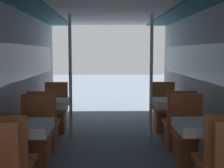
% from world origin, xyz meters
% --- Properties ---
extents(dining_table_left_1, '(0.61, 0.61, 0.71)m').
position_xyz_m(dining_table_left_1, '(-1.04, 2.58, 0.61)').
color(dining_table_left_1, '#4C4C51').
rests_on(dining_table_left_1, ground_plane).
extents(chair_left_far_1, '(0.44, 0.44, 0.94)m').
position_xyz_m(chair_left_far_1, '(-1.04, 3.13, 0.29)').
color(chair_left_far_1, brown).
rests_on(chair_left_far_1, ground_plane).
extents(dining_table_left_2, '(0.61, 0.61, 0.71)m').
position_xyz_m(dining_table_left_2, '(-1.04, 4.32, 0.61)').
color(dining_table_left_2, '#4C4C51').
rests_on(dining_table_left_2, ground_plane).
extents(chair_left_near_2, '(0.44, 0.44, 0.94)m').
position_xyz_m(chair_left_near_2, '(-1.04, 3.77, 0.29)').
color(chair_left_near_2, brown).
rests_on(chair_left_near_2, ground_plane).
extents(chair_left_far_2, '(0.44, 0.44, 0.94)m').
position_xyz_m(chair_left_far_2, '(-1.04, 4.87, 0.29)').
color(chair_left_far_2, brown).
rests_on(chair_left_far_2, ground_plane).
extents(support_pole_left_2, '(0.05, 0.05, 2.16)m').
position_xyz_m(support_pole_left_2, '(-0.69, 4.32, 1.08)').
color(support_pole_left_2, silver).
rests_on(support_pole_left_2, ground_plane).
extents(dining_table_right_1, '(0.61, 0.61, 0.71)m').
position_xyz_m(dining_table_right_1, '(1.04, 2.58, 0.61)').
color(dining_table_right_1, '#4C4C51').
rests_on(dining_table_right_1, ground_plane).
extents(chair_right_far_1, '(0.44, 0.44, 0.94)m').
position_xyz_m(chair_right_far_1, '(1.04, 3.13, 0.29)').
color(chair_right_far_1, brown).
rests_on(chair_right_far_1, ground_plane).
extents(dining_table_right_2, '(0.61, 0.61, 0.71)m').
position_xyz_m(dining_table_right_2, '(1.04, 4.32, 0.61)').
color(dining_table_right_2, '#4C4C51').
rests_on(dining_table_right_2, ground_plane).
extents(chair_right_near_2, '(0.44, 0.44, 0.94)m').
position_xyz_m(chair_right_near_2, '(1.04, 3.77, 0.29)').
color(chair_right_near_2, brown).
rests_on(chair_right_near_2, ground_plane).
extents(chair_right_far_2, '(0.44, 0.44, 0.94)m').
position_xyz_m(chair_right_far_2, '(1.04, 4.87, 0.29)').
color(chair_right_far_2, brown).
rests_on(chair_right_far_2, ground_plane).
extents(support_pole_right_2, '(0.05, 0.05, 2.16)m').
position_xyz_m(support_pole_right_2, '(0.69, 4.32, 1.08)').
color(support_pole_right_2, silver).
rests_on(support_pole_right_2, ground_plane).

